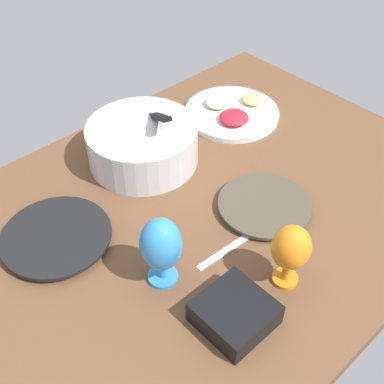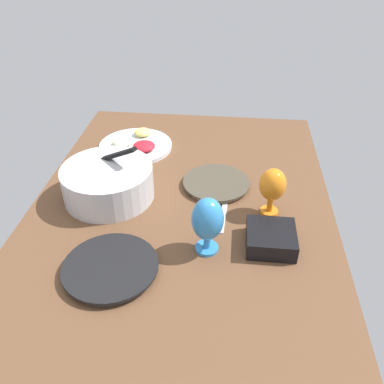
# 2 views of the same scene
# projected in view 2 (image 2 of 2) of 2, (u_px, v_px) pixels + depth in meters

# --- Properties ---
(ground_plane) EXTENTS (1.60, 1.04, 0.04)m
(ground_plane) POSITION_uv_depth(u_px,v_px,m) (179.00, 220.00, 1.38)
(ground_plane) COLOR brown
(dinner_plate_left) EXTENTS (0.27, 0.27, 0.02)m
(dinner_plate_left) POSITION_uv_depth(u_px,v_px,m) (111.00, 268.00, 1.15)
(dinner_plate_left) COLOR #4C4C51
(dinner_plate_left) RESTS_ON ground_plane
(dinner_plate_right) EXTENTS (0.25, 0.25, 0.02)m
(dinner_plate_right) POSITION_uv_depth(u_px,v_px,m) (216.00, 183.00, 1.51)
(dinner_plate_right) COLOR beige
(dinner_plate_right) RESTS_ON ground_plane
(mixing_bowl) EXTENTS (0.32, 0.32, 0.20)m
(mixing_bowl) POSITION_uv_depth(u_px,v_px,m) (108.00, 181.00, 1.42)
(mixing_bowl) COLOR silver
(mixing_bowl) RESTS_ON ground_plane
(fruit_platter) EXTENTS (0.31, 0.31, 0.05)m
(fruit_platter) POSITION_uv_depth(u_px,v_px,m) (136.00, 145.00, 1.74)
(fruit_platter) COLOR silver
(fruit_platter) RESTS_ON ground_plane
(hurricane_glass_orange) EXTENTS (0.09, 0.09, 0.17)m
(hurricane_glass_orange) POSITION_uv_depth(u_px,v_px,m) (272.00, 186.00, 1.32)
(hurricane_glass_orange) COLOR orange
(hurricane_glass_orange) RESTS_ON ground_plane
(hurricane_glass_blue) EXTENTS (0.10, 0.10, 0.19)m
(hurricane_glass_blue) POSITION_uv_depth(u_px,v_px,m) (208.00, 221.00, 1.17)
(hurricane_glass_blue) COLOR #3185CE
(hurricane_glass_blue) RESTS_ON ground_plane
(square_bowl_black) EXTENTS (0.15, 0.15, 0.06)m
(square_bowl_black) POSITION_uv_depth(u_px,v_px,m) (271.00, 238.00, 1.23)
(square_bowl_black) COLOR black
(square_bowl_black) RESTS_ON ground_plane
(fork_by_right_plate) EXTENTS (0.18, 0.03, 0.01)m
(fork_by_right_plate) POSITION_uv_depth(u_px,v_px,m) (223.00, 215.00, 1.36)
(fork_by_right_plate) COLOR silver
(fork_by_right_plate) RESTS_ON ground_plane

